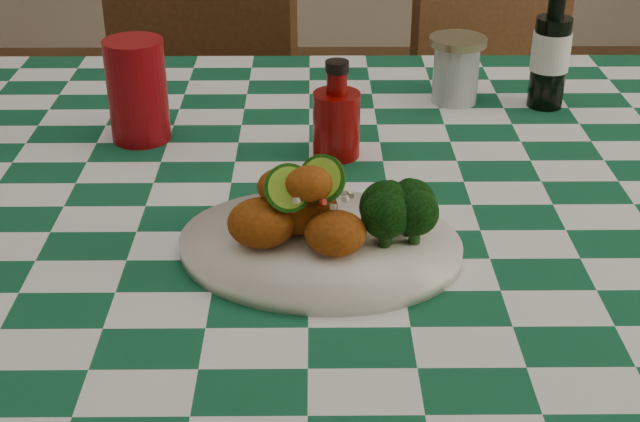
{
  "coord_description": "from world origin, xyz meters",
  "views": [
    {
      "loc": [
        0.01,
        -1.05,
        1.31
      ],
      "look_at": [
        0.01,
        -0.18,
        0.84
      ],
      "focal_mm": 50.0,
      "sensor_mm": 36.0,
      "label": 1
    }
  ],
  "objects_px": {
    "fried_chicken_pile": "(309,204)",
    "beer_bottle": "(552,41)",
    "red_tumbler": "(137,91)",
    "ketchup_bottle": "(337,109)",
    "plate": "(320,247)",
    "wooden_chair_right": "(524,169)",
    "wooden_chair_left": "(162,141)",
    "mason_jar": "(456,70)",
    "dining_table": "(310,412)"
  },
  "relations": [
    {
      "from": "fried_chicken_pile",
      "to": "wooden_chair_left",
      "type": "distance_m",
      "value": 1.04
    },
    {
      "from": "dining_table",
      "to": "fried_chicken_pile",
      "type": "relative_size",
      "value": 11.55
    },
    {
      "from": "fried_chicken_pile",
      "to": "beer_bottle",
      "type": "height_order",
      "value": "beer_bottle"
    },
    {
      "from": "mason_jar",
      "to": "wooden_chair_left",
      "type": "xyz_separation_m",
      "value": [
        -0.56,
        0.46,
        -0.32
      ]
    },
    {
      "from": "fried_chicken_pile",
      "to": "ketchup_bottle",
      "type": "distance_m",
      "value": 0.27
    },
    {
      "from": "beer_bottle",
      "to": "plate",
      "type": "bearing_deg",
      "value": -128.58
    },
    {
      "from": "dining_table",
      "to": "plate",
      "type": "relative_size",
      "value": 5.16
    },
    {
      "from": "fried_chicken_pile",
      "to": "red_tumbler",
      "type": "height_order",
      "value": "red_tumbler"
    },
    {
      "from": "red_tumbler",
      "to": "wooden_chair_left",
      "type": "height_order",
      "value": "wooden_chair_left"
    },
    {
      "from": "wooden_chair_right",
      "to": "fried_chicken_pile",
      "type": "bearing_deg",
      "value": -137.98
    },
    {
      "from": "plate",
      "to": "beer_bottle",
      "type": "xyz_separation_m",
      "value": [
        0.36,
        0.45,
        0.1
      ]
    },
    {
      "from": "wooden_chair_right",
      "to": "ketchup_bottle",
      "type": "bearing_deg",
      "value": -144.27
    },
    {
      "from": "dining_table",
      "to": "plate",
      "type": "distance_m",
      "value": 0.44
    },
    {
      "from": "fried_chicken_pile",
      "to": "wooden_chair_left",
      "type": "bearing_deg",
      "value": 109.44
    },
    {
      "from": "plate",
      "to": "wooden_chair_right",
      "type": "xyz_separation_m",
      "value": [
        0.47,
        0.94,
        -0.36
      ]
    },
    {
      "from": "beer_bottle",
      "to": "dining_table",
      "type": "bearing_deg",
      "value": -144.12
    },
    {
      "from": "ketchup_bottle",
      "to": "wooden_chair_right",
      "type": "bearing_deg",
      "value": 56.62
    },
    {
      "from": "fried_chicken_pile",
      "to": "mason_jar",
      "type": "xyz_separation_m",
      "value": [
        0.23,
        0.47,
        -0.01
      ]
    },
    {
      "from": "red_tumbler",
      "to": "mason_jar",
      "type": "distance_m",
      "value": 0.5
    },
    {
      "from": "fried_chicken_pile",
      "to": "beer_bottle",
      "type": "xyz_separation_m",
      "value": [
        0.37,
        0.45,
        0.04
      ]
    },
    {
      "from": "dining_table",
      "to": "wooden_chair_left",
      "type": "relative_size",
      "value": 1.61
    },
    {
      "from": "plate",
      "to": "mason_jar",
      "type": "height_order",
      "value": "mason_jar"
    },
    {
      "from": "ketchup_bottle",
      "to": "red_tumbler",
      "type": "bearing_deg",
      "value": 167.95
    },
    {
      "from": "ketchup_bottle",
      "to": "mason_jar",
      "type": "height_order",
      "value": "ketchup_bottle"
    },
    {
      "from": "plate",
      "to": "ketchup_bottle",
      "type": "relative_size",
      "value": 2.34
    },
    {
      "from": "fried_chicken_pile",
      "to": "red_tumbler",
      "type": "relative_size",
      "value": 0.97
    },
    {
      "from": "mason_jar",
      "to": "red_tumbler",
      "type": "bearing_deg",
      "value": -163.13
    },
    {
      "from": "fried_chicken_pile",
      "to": "mason_jar",
      "type": "bearing_deg",
      "value": 63.87
    },
    {
      "from": "ketchup_bottle",
      "to": "beer_bottle",
      "type": "height_order",
      "value": "beer_bottle"
    },
    {
      "from": "fried_chicken_pile",
      "to": "beer_bottle",
      "type": "relative_size",
      "value": 0.68
    },
    {
      "from": "mason_jar",
      "to": "wooden_chair_left",
      "type": "height_order",
      "value": "wooden_chair_left"
    },
    {
      "from": "plate",
      "to": "beer_bottle",
      "type": "bearing_deg",
      "value": 51.42
    },
    {
      "from": "wooden_chair_left",
      "to": "mason_jar",
      "type": "bearing_deg",
      "value": -19.92
    },
    {
      "from": "red_tumbler",
      "to": "ketchup_bottle",
      "type": "distance_m",
      "value": 0.29
    },
    {
      "from": "dining_table",
      "to": "mason_jar",
      "type": "height_order",
      "value": "mason_jar"
    },
    {
      "from": "dining_table",
      "to": "red_tumbler",
      "type": "height_order",
      "value": "red_tumbler"
    },
    {
      "from": "plate",
      "to": "wooden_chair_right",
      "type": "bearing_deg",
      "value": 63.5
    },
    {
      "from": "dining_table",
      "to": "mason_jar",
      "type": "distance_m",
      "value": 0.58
    },
    {
      "from": "mason_jar",
      "to": "wooden_chair_left",
      "type": "distance_m",
      "value": 0.79
    },
    {
      "from": "ketchup_bottle",
      "to": "wooden_chair_left",
      "type": "height_order",
      "value": "wooden_chair_left"
    },
    {
      "from": "red_tumbler",
      "to": "mason_jar",
      "type": "relative_size",
      "value": 1.4
    },
    {
      "from": "plate",
      "to": "wooden_chair_right",
      "type": "distance_m",
      "value": 1.11
    },
    {
      "from": "wooden_chair_left",
      "to": "wooden_chair_right",
      "type": "height_order",
      "value": "wooden_chair_left"
    },
    {
      "from": "ketchup_bottle",
      "to": "dining_table",
      "type": "bearing_deg",
      "value": -114.04
    },
    {
      "from": "beer_bottle",
      "to": "wooden_chair_right",
      "type": "height_order",
      "value": "beer_bottle"
    },
    {
      "from": "plate",
      "to": "wooden_chair_left",
      "type": "distance_m",
      "value": 1.03
    },
    {
      "from": "dining_table",
      "to": "plate",
      "type": "xyz_separation_m",
      "value": [
        0.01,
        -0.18,
        0.4
      ]
    },
    {
      "from": "wooden_chair_right",
      "to": "dining_table",
      "type": "bearing_deg",
      "value": -143.31
    },
    {
      "from": "red_tumbler",
      "to": "beer_bottle",
      "type": "distance_m",
      "value": 0.63
    },
    {
      "from": "fried_chicken_pile",
      "to": "wooden_chair_right",
      "type": "xyz_separation_m",
      "value": [
        0.48,
        0.94,
        -0.41
      ]
    }
  ]
}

